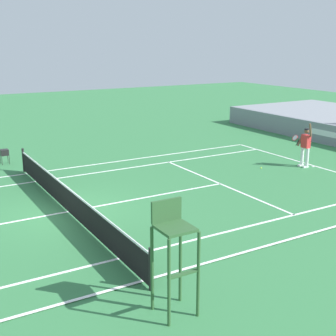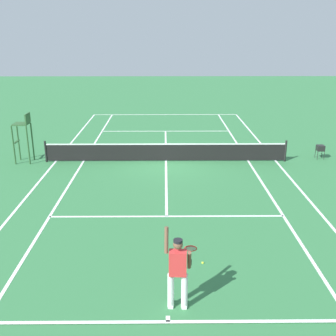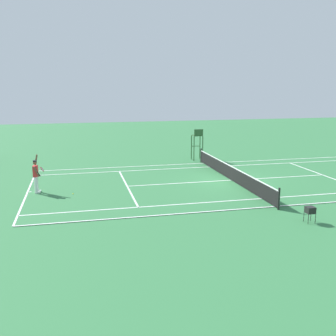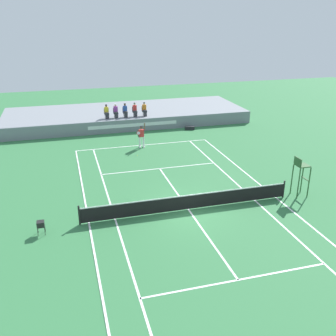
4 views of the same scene
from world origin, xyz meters
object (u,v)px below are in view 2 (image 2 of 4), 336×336
Objects in this scene: ball_hopper at (320,148)px; tennis_player at (178,271)px; tennis_ball at (203,263)px; umpire_chair at (23,131)px.

tennis_player is at bearing 57.21° from ball_hopper.
ball_hopper is (-6.84, -9.90, 0.54)m from tennis_ball.
umpire_chair reaches higher than ball_hopper.
umpire_chair is (7.93, -9.46, 1.52)m from tennis_ball.
tennis_player is 0.85× the size of umpire_chair.
tennis_ball is at bearing 129.97° from umpire_chair.
tennis_player is at bearing 122.25° from umpire_chair.
tennis_ball is 12.04m from ball_hopper.
umpire_chair is at bearing 1.69° from ball_hopper.
tennis_ball is 0.10× the size of ball_hopper.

